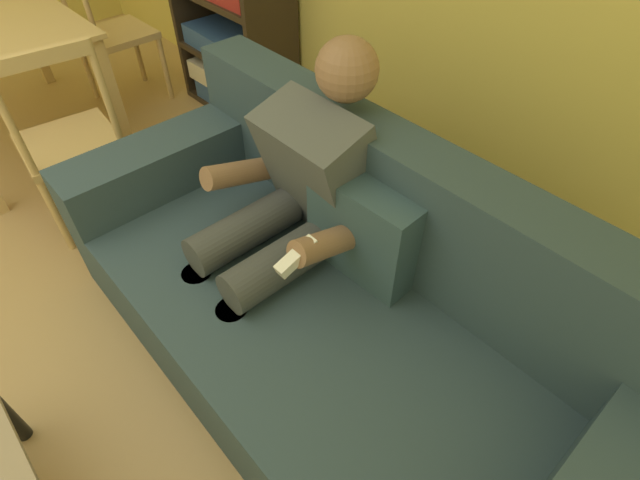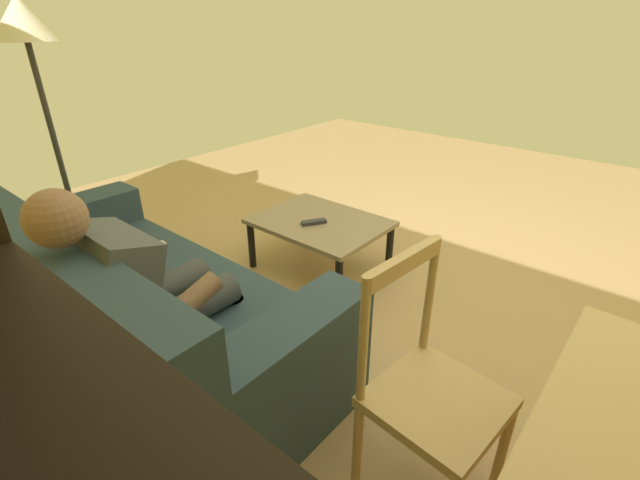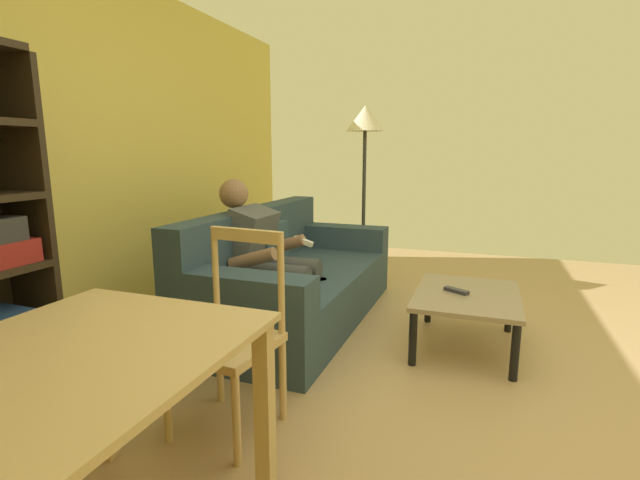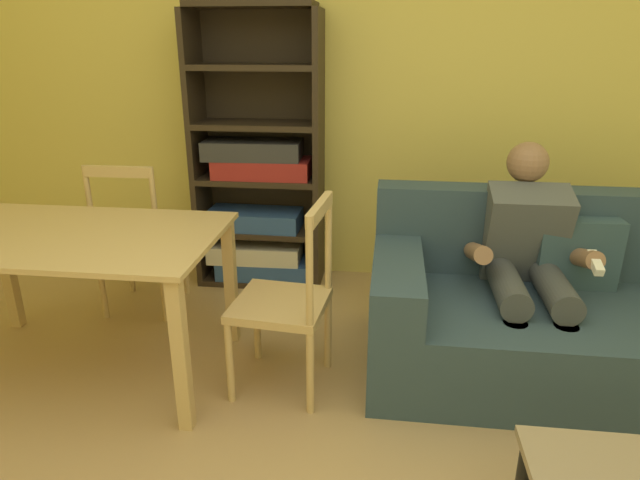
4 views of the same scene
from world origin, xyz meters
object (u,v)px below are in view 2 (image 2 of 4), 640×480
at_px(floor_lamp, 29,47).
at_px(tv_remote, 314,222).
at_px(couch, 134,311).
at_px(person_lounging, 144,294).
at_px(dining_chair_facing_couch, 430,394).
at_px(coffee_table, 320,227).

bearing_deg(floor_lamp, tv_remote, -143.25).
xyz_separation_m(couch, person_lounging, (-0.29, 0.06, 0.26)).
distance_m(dining_chair_facing_couch, floor_lamp, 2.84).
relative_size(person_lounging, coffee_table, 1.28).
height_order(couch, tv_remote, couch).
xyz_separation_m(tv_remote, floor_lamp, (1.32, 0.99, 1.07)).
distance_m(coffee_table, dining_chair_facing_couch, 1.67).
height_order(coffee_table, dining_chair_facing_couch, dining_chair_facing_couch).
bearing_deg(coffee_table, couch, 85.30).
height_order(coffee_table, floor_lamp, floor_lamp).
distance_m(coffee_table, floor_lamp, 2.03).
distance_m(couch, person_lounging, 0.39).
bearing_deg(person_lounging, couch, -12.51).
bearing_deg(coffee_table, floor_lamp, 38.68).
xyz_separation_m(dining_chair_facing_couch, floor_lamp, (2.65, 0.05, 1.02)).
relative_size(dining_chair_facing_couch, floor_lamp, 0.54).
xyz_separation_m(coffee_table, floor_lamp, (1.32, 1.06, 1.13)).
height_order(coffee_table, tv_remote, tv_remote).
bearing_deg(coffee_table, tv_remote, 92.27).
bearing_deg(floor_lamp, person_lounging, 167.39).
xyz_separation_m(tv_remote, dining_chair_facing_couch, (-1.33, 0.93, 0.06)).
bearing_deg(dining_chair_facing_couch, couch, 12.66).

